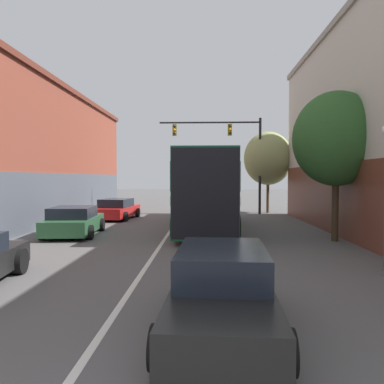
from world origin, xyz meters
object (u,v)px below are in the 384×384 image
bus (206,187)px  parked_car_left_far (117,209)px  hatchback_foreground (222,292)px  traffic_signal_gantry (231,145)px  street_tree_near (336,139)px  parked_car_left_mid (74,221)px  street_tree_far (268,158)px

bus → parked_car_left_far: bearing=54.2°
hatchback_foreground → traffic_signal_gantry: 20.77m
bus → hatchback_foreground: bearing=-178.5°
hatchback_foreground → street_tree_near: street_tree_near is taller
bus → parked_car_left_mid: bearing=113.6°
street_tree_near → parked_car_left_far: bearing=144.6°
bus → parked_car_left_far: 6.94m
parked_car_left_mid → street_tree_far: (10.37, 11.07, 3.33)m
parked_car_left_far → street_tree_far: bearing=-59.6°
parked_car_left_mid → parked_car_left_far: size_ratio=0.98×
hatchback_foreground → street_tree_near: (4.94, 9.05, 3.45)m
parked_car_left_far → bus: bearing=-120.2°
hatchback_foreground → traffic_signal_gantry: (1.50, 20.29, 4.18)m
parked_car_left_mid → street_tree_far: bearing=-48.2°
parked_car_left_far → hatchback_foreground: bearing=-155.1°
parked_car_left_mid → street_tree_far: street_tree_far is taller
bus → street_tree_near: bearing=-124.4°
bus → street_tree_far: (4.51, 8.54, 1.86)m
traffic_signal_gantry → street_tree_near: bearing=-73.0°
bus → street_tree_near: (5.21, -3.60, 2.02)m
hatchback_foreground → street_tree_far: bearing=-8.8°
traffic_signal_gantry → street_tree_far: traffic_signal_gantry is taller
parked_car_left_far → street_tree_far: 11.47m
street_tree_near → street_tree_far: street_tree_near is taller
parked_car_left_far → parked_car_left_mid: bearing=-177.4°
parked_car_left_far → street_tree_far: street_tree_far is taller
hatchback_foreground → traffic_signal_gantry: traffic_signal_gantry is taller
parked_car_left_mid → traffic_signal_gantry: 13.38m
parked_car_left_far → street_tree_near: 13.57m
bus → parked_car_left_far: bus is taller
street_tree_near → hatchback_foreground: bearing=-118.6°
street_tree_far → street_tree_near: bearing=-86.7°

